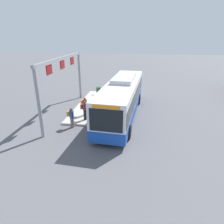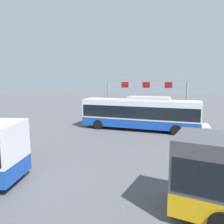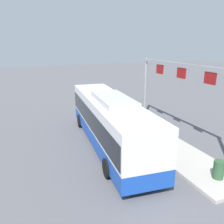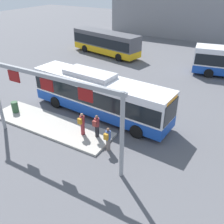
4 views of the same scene
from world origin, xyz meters
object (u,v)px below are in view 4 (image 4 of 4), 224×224
object	(u,v)px
bus_background_right	(106,42)
person_boarding	(108,139)
bus_main	(99,94)
trash_bin	(15,107)
person_waiting_mid	(82,123)
person_waiting_near	(97,126)

from	to	relation	value
bus_background_right	person_boarding	xyz separation A→B (m)	(11.42, -18.58, -0.89)
bus_main	trash_bin	distance (m)	6.92
bus_background_right	trash_bin	world-z (taller)	bus_background_right
person_waiting_mid	person_waiting_near	bearing A→B (deg)	-73.51
person_waiting_near	trash_bin	xyz separation A→B (m)	(-7.63, -0.37, -0.44)
bus_main	person_waiting_near	size ratio (longest dim) A/B	7.20
trash_bin	person_waiting_mid	bearing A→B (deg)	0.95
person_waiting_near	trash_bin	distance (m)	7.65
person_boarding	trash_bin	bearing A→B (deg)	86.44
trash_bin	person_boarding	bearing A→B (deg)	-2.26
bus_background_right	bus_main	bearing A→B (deg)	-48.43
person_waiting_near	bus_main	bearing A→B (deg)	27.73
bus_main	trash_bin	size ratio (longest dim) A/B	13.35
person_boarding	person_waiting_mid	bearing A→B (deg)	77.48
bus_main	person_waiting_near	bearing A→B (deg)	-55.88
bus_main	person_boarding	distance (m)	4.89
bus_background_right	person_waiting_mid	size ratio (longest dim) A/B	6.44
bus_background_right	person_waiting_mid	xyz separation A→B (m)	(9.09, -18.12, -0.73)
person_boarding	person_waiting_near	distance (m)	1.51
person_boarding	person_waiting_near	xyz separation A→B (m)	(-1.31, 0.73, 0.16)
person_waiting_near	bus_background_right	bearing A→B (deg)	27.61
person_waiting_near	person_waiting_mid	bearing A→B (deg)	102.59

